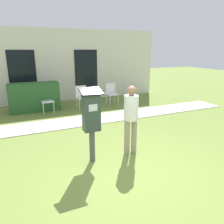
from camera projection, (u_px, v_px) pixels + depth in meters
name	position (u px, v px, depth m)	size (l,w,h in m)	color
ground_plane	(125.00, 173.00, 4.26)	(40.00, 40.00, 0.00)	olive
sidewalk	(77.00, 121.00, 7.27)	(12.00, 1.10, 0.02)	#B7B2A8
building_facade	(55.00, 66.00, 9.77)	(10.00, 0.26, 3.20)	silver
parking_meter	(91.00, 116.00, 4.46)	(0.44, 0.31, 1.59)	#4C4C4C
person_standing	(131.00, 115.00, 4.83)	(0.32, 0.32, 1.58)	gray
outdoor_chair_left	(47.00, 98.00, 8.26)	(0.44, 0.44, 0.90)	white
outdoor_chair_middle	(82.00, 95.00, 8.87)	(0.44, 0.44, 0.90)	white
outdoor_chair_right	(111.00, 92.00, 9.53)	(0.44, 0.44, 0.90)	white
hedge_row	(34.00, 97.00, 8.39)	(1.85, 0.60, 1.10)	#285628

